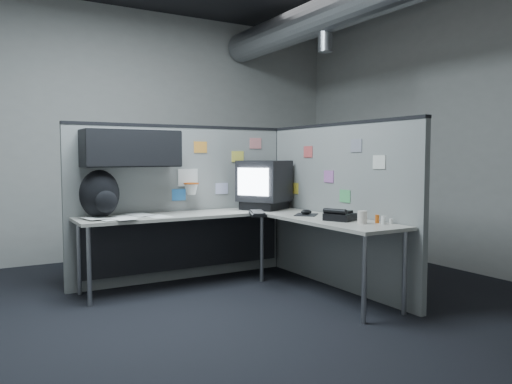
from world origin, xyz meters
TOP-DOWN VIEW (x-y plane):
  - room at (0.56, 0.00)m, footprint 5.62×5.62m
  - partition_back at (-0.25, 1.23)m, footprint 2.44×0.42m
  - partition_right at (1.10, 0.22)m, footprint 0.07×2.23m
  - desk at (0.15, 0.70)m, footprint 2.31×2.11m
  - monitor at (0.72, 0.97)m, footprint 0.63×0.63m
  - keyboard at (0.38, 0.53)m, footprint 0.30×0.42m
  - mouse at (0.78, 0.28)m, footprint 0.32×0.32m
  - phone at (0.79, -0.20)m, footprint 0.29×0.30m
  - bottles at (0.97, -0.55)m, footprint 0.12×0.14m
  - cup at (0.82, -0.47)m, footprint 0.10×0.10m
  - papers at (-0.80, 0.94)m, footprint 0.80×0.55m
  - backpack at (-1.01, 1.04)m, footprint 0.41×0.39m

SIDE VIEW (x-z plane):
  - desk at x=0.15m, z-range 0.25..0.98m
  - papers at x=-0.80m, z-range 0.73..0.75m
  - keyboard at x=0.38m, z-range 0.73..0.76m
  - mouse at x=0.78m, z-range 0.72..0.78m
  - bottles at x=0.97m, z-range 0.72..0.80m
  - phone at x=0.79m, z-range 0.72..0.83m
  - cup at x=0.82m, z-range 0.73..0.84m
  - partition_right at x=1.10m, z-range 0.00..1.63m
  - backpack at x=-1.01m, z-range 0.72..1.17m
  - partition_back at x=-0.25m, z-range 0.18..1.81m
  - monitor at x=0.72m, z-range 0.74..1.27m
  - room at x=0.56m, z-range 0.49..3.71m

